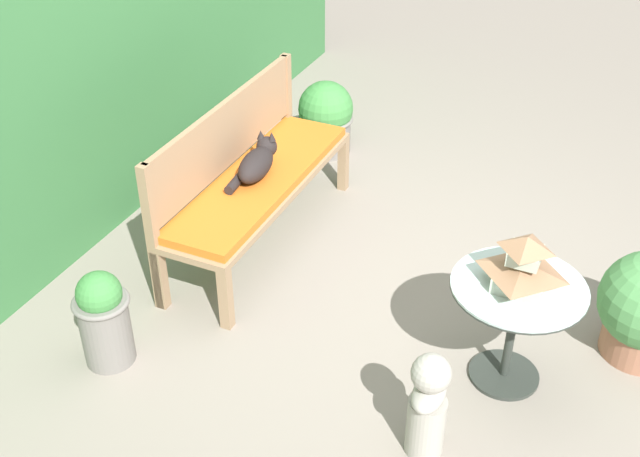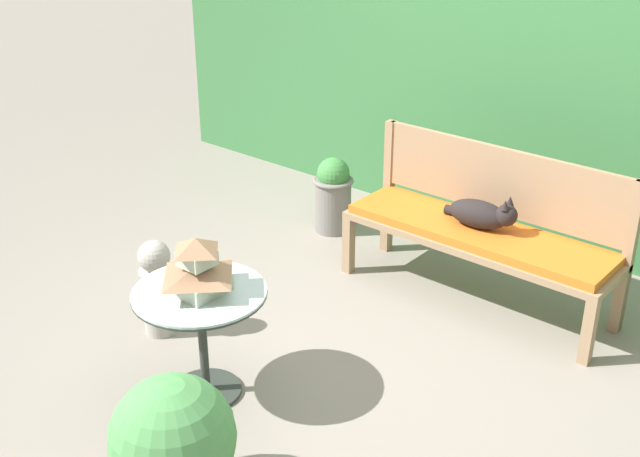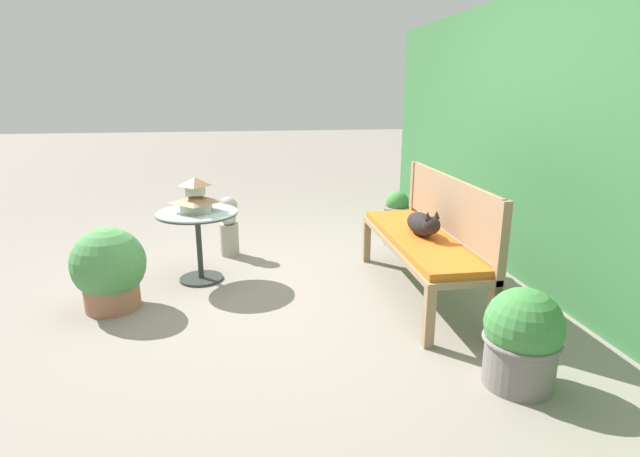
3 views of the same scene
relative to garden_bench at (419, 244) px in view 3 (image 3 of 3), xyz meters
name	(u,v)px [view 3 (image 3 of 3)]	position (x,y,z in m)	size (l,w,h in m)	color
ground	(285,290)	(-0.21, -0.99, -0.40)	(30.00, 30.00, 0.00)	gray
foliage_hedge_back	(593,140)	(-0.21, 1.46, 0.72)	(6.40, 1.07, 2.24)	#38703D
garden_bench	(419,244)	(0.00, 0.00, 0.00)	(1.64, 0.47, 0.47)	#937556
bench_backrest	(449,211)	(0.00, 0.22, 0.24)	(1.64, 0.06, 0.90)	#937556
cat	(423,224)	(0.00, 0.02, 0.15)	(0.48, 0.20, 0.22)	black
patio_table	(198,227)	(-0.54, -1.66, 0.05)	(0.64, 0.64, 0.58)	#2D332D
pagoda_birdhouse	(196,197)	(-0.54, -1.66, 0.29)	(0.31, 0.31, 0.27)	#B2BCA8
garden_bust	(229,225)	(-1.15, -1.44, -0.12)	(0.25, 0.18, 0.56)	#A39E93
potted_plant_patio_mid	(522,339)	(1.24, 0.13, -0.14)	(0.40, 0.40, 0.54)	slate
potted_plant_bench_left	(109,270)	(-0.08, -2.24, -0.11)	(0.51, 0.51, 0.59)	#9E664C
potted_plant_table_far	(397,217)	(-1.26, 0.21, -0.13)	(0.29, 0.29, 0.54)	slate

